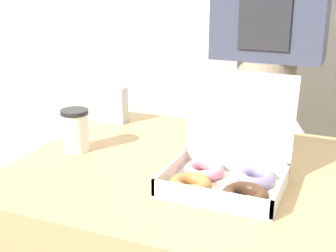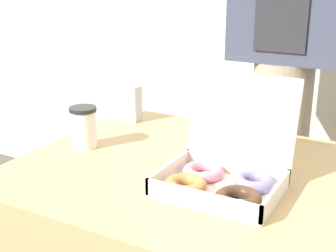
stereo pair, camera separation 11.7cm
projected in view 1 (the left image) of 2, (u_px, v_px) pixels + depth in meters
donut_box at (226, 172)px, 1.13m from camera, size 0.28×0.28×0.26m
coffee_cup at (76, 130)px, 1.36m from camera, size 0.08×0.08×0.12m
napkin_holder at (111, 104)px, 1.62m from camera, size 0.11×0.05×0.12m
person_customer at (267, 57)px, 1.65m from camera, size 0.38×0.21×1.68m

